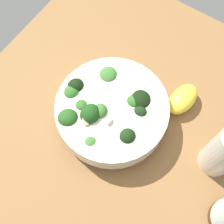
{
  "coord_description": "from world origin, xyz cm",
  "views": [
    {
      "loc": [
        22.66,
        10.68,
        60.56
      ],
      "look_at": [
        2.9,
        -2.5,
        4.0
      ],
      "focal_mm": 47.68,
      "sensor_mm": 36.0,
      "label": 1
    }
  ],
  "objects": [
    {
      "name": "bowl_of_broccoli",
      "position": [
        3.05,
        -2.8,
        4.48
      ],
      "size": [
        22.9,
        22.9,
        10.06
      ],
      "color": "silver",
      "rests_on": "ground_plane"
    },
    {
      "name": "lemon_wedge",
      "position": [
        -8.71,
        8.17,
        2.25
      ],
      "size": [
        8.98,
        6.22,
        4.5
      ],
      "primitive_type": "ellipsoid",
      "rotation": [
        0.0,
        0.0,
        2.98
      ],
      "color": "yellow",
      "rests_on": "ground_plane"
    },
    {
      "name": "ground_plane",
      "position": [
        0.0,
        0.0,
        -1.92
      ],
      "size": [
        68.94,
        68.94,
        3.84
      ],
      "primitive_type": "cube",
      "color": "brown"
    }
  ]
}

